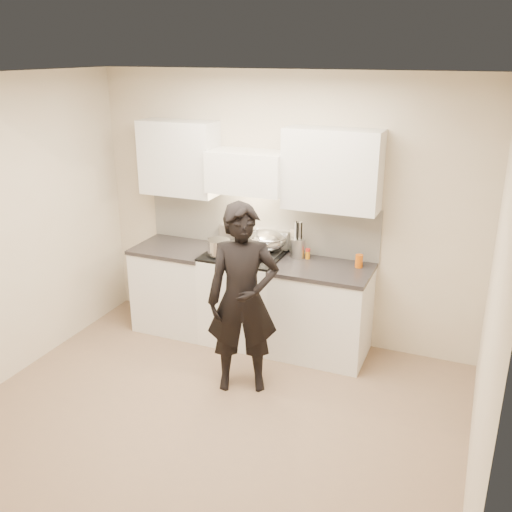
{
  "coord_description": "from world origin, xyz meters",
  "views": [
    {
      "loc": [
        1.86,
        -3.49,
        2.87
      ],
      "look_at": [
        -0.01,
        1.05,
        1.09
      ],
      "focal_mm": 40.0,
      "sensor_mm": 36.0,
      "label": 1
    }
  ],
  "objects_px": {
    "stove": "(244,296)",
    "person": "(243,300)",
    "utensil_crock": "(298,247)",
    "counter_right": "(322,311)",
    "wok": "(267,240)"
  },
  "relations": [
    {
      "from": "counter_right",
      "to": "utensil_crock",
      "type": "distance_m",
      "value": 0.67
    },
    {
      "from": "stove",
      "to": "wok",
      "type": "relative_size",
      "value": 2.02
    },
    {
      "from": "utensil_crock",
      "to": "person",
      "type": "relative_size",
      "value": 0.21
    },
    {
      "from": "wok",
      "to": "person",
      "type": "height_order",
      "value": "person"
    },
    {
      "from": "counter_right",
      "to": "person",
      "type": "xyz_separation_m",
      "value": [
        -0.48,
        -0.83,
        0.39
      ]
    },
    {
      "from": "counter_right",
      "to": "person",
      "type": "relative_size",
      "value": 0.54
    },
    {
      "from": "utensil_crock",
      "to": "person",
      "type": "bearing_deg",
      "value": -99.09
    },
    {
      "from": "wok",
      "to": "person",
      "type": "bearing_deg",
      "value": -80.95
    },
    {
      "from": "counter_right",
      "to": "person",
      "type": "bearing_deg",
      "value": -119.78
    },
    {
      "from": "stove",
      "to": "person",
      "type": "xyz_separation_m",
      "value": [
        0.35,
        -0.83,
        0.37
      ]
    },
    {
      "from": "stove",
      "to": "utensil_crock",
      "type": "height_order",
      "value": "utensil_crock"
    },
    {
      "from": "stove",
      "to": "person",
      "type": "height_order",
      "value": "person"
    },
    {
      "from": "counter_right",
      "to": "wok",
      "type": "height_order",
      "value": "wok"
    },
    {
      "from": "stove",
      "to": "counter_right",
      "type": "distance_m",
      "value": 0.83
    },
    {
      "from": "person",
      "to": "counter_right",
      "type": "bearing_deg",
      "value": 36.85
    }
  ]
}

